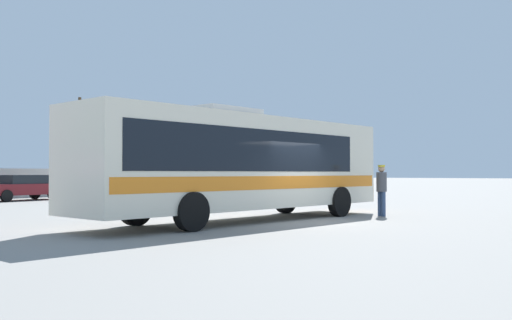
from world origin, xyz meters
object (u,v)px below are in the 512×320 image
attendant_by_bus_door (382,187)px  utility_pole_far (79,143)px  coach_bus_cream_orange (240,162)px  parked_car_third_maroon (23,187)px

attendant_by_bus_door → utility_pole_far: size_ratio=0.25×
attendant_by_bus_door → utility_pole_far: (8.94, 27.91, 2.81)m
coach_bus_cream_orange → utility_pole_far: (13.47, 25.01, 1.96)m
coach_bus_cream_orange → attendant_by_bus_door: size_ratio=6.65×
coach_bus_cream_orange → parked_car_third_maroon: size_ratio=2.62×
parked_car_third_maroon → coach_bus_cream_orange: bearing=-102.9°
attendant_by_bus_door → utility_pole_far: 29.44m
coach_bus_cream_orange → parked_car_third_maroon: 18.45m
coach_bus_cream_orange → utility_pole_far: size_ratio=1.65×
coach_bus_cream_orange → attendant_by_bus_door: (4.54, -2.90, -0.85)m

